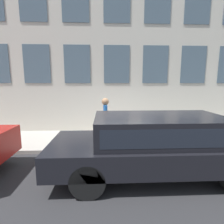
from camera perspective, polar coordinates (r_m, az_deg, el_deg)
The scene contains 6 objects.
ground_plane at distance 6.25m, azimuth 3.15°, elevation -13.10°, with size 80.00×80.00×0.00m, color #2D2D30.
sidewalk at distance 7.42m, azimuth 2.15°, elevation -8.90°, with size 2.56×60.00×0.13m.
building_facade at distance 8.81m, azimuth 1.51°, elevation 24.85°, with size 0.33×40.00×9.50m.
fire_hydrant at distance 6.71m, azimuth 2.20°, elevation -7.00°, with size 0.32×0.44×0.72m.
person at distance 6.72m, azimuth -2.18°, elevation -1.21°, with size 0.41×0.27×1.71m.
parked_truck_charcoal_near at distance 4.69m, azimuth 14.13°, elevation -8.99°, with size 2.03×5.22×1.57m.
Camera 1 is at (-5.75, 0.60, 2.37)m, focal length 28.00 mm.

